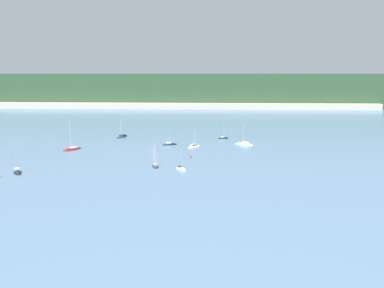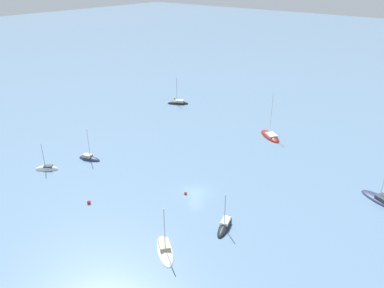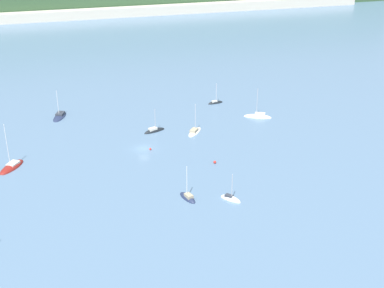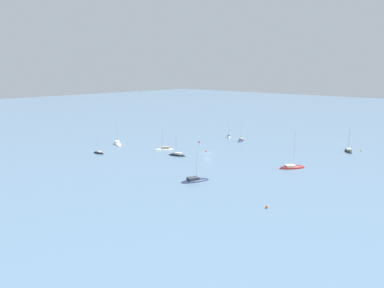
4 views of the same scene
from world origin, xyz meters
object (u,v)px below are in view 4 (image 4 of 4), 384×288
Objects in this scene: sailboat_1 at (118,144)px; sailboat_2 at (292,168)px; sailboat_3 at (164,149)px; mooring_buoy_0 at (267,207)px; sailboat_5 at (195,181)px; sailboat_7 at (348,151)px; sailboat_4 at (99,153)px; mooring_buoy_1 at (199,142)px; sailboat_0 at (229,137)px; sailboat_8 at (241,141)px; mooring_buoy_3 at (206,151)px; sailboat_6 at (177,155)px; mooring_buoy_2 at (361,150)px.

sailboat_2 is (-66.84, -13.46, -0.04)m from sailboat_1.
mooring_buoy_0 is at bearing 104.64° from sailboat_3.
sailboat_7 reaches higher than sailboat_5.
mooring_buoy_1 is at bearing -116.18° from sailboat_4.
sailboat_0 is 82.31m from mooring_buoy_0.
sailboat_8 is 74.58m from mooring_buoy_0.
mooring_buoy_1 is at bearing -40.72° from mooring_buoy_3.
sailboat_1 is 21.08m from sailboat_3.
mooring_buoy_1 is (33.51, -39.86, 0.22)m from sailboat_5.
mooring_buoy_0 is (-70.24, 5.69, 0.20)m from sailboat_4.
sailboat_7 is 1.12× the size of sailboat_8.
sailboat_2 is 64.79m from sailboat_4.
sailboat_5 reaches higher than sailboat_3.
mooring_buoy_1 is (10.43, 13.81, 0.22)m from sailboat_8.
sailboat_3 reaches higher than mooring_buoy_3.
sailboat_3 reaches higher than sailboat_8.
sailboat_2 is at bearing -162.76° from sailboat_4.
sailboat_4 is at bearing 6.15° from sailboat_3.
sailboat_1 is at bearing -15.42° from sailboat_6.
mooring_buoy_2 reaches higher than mooring_buoy_3.
sailboat_3 is 23.02m from sailboat_4.
sailboat_6 reaches higher than mooring_buoy_1.
sailboat_0 is 12.88× the size of mooring_buoy_2.
sailboat_1 reaches higher than sailboat_8.
sailboat_8 reaches higher than mooring_buoy_0.
sailboat_5 is at bearing -168.32° from sailboat_2.
sailboat_1 is 17.29× the size of mooring_buoy_2.
sailboat_4 is at bearing -33.55° from sailboat_1.
mooring_buoy_0 is 0.85× the size of mooring_buoy_1.
sailboat_8 is (-31.27, -38.08, -0.00)m from sailboat_1.
sailboat_8 is at bearing 17.13° from mooring_buoy_2.
mooring_buoy_0 is (-11.57, 33.17, 0.21)m from sailboat_2.
sailboat_8 is 25.24m from mooring_buoy_3.
sailboat_7 is 16.97× the size of mooring_buoy_3.
mooring_buoy_0 is (-55.53, 60.76, 0.21)m from sailboat_0.
sailboat_3 reaches higher than sailboat_4.
sailboat_2 is at bearing 79.42° from mooring_buoy_2.
sailboat_6 is (-30.58, -1.91, -0.02)m from sailboat_1.
sailboat_7 is at bearing -83.62° from mooring_buoy_0.
sailboat_3 is (2.53, 35.54, 0.06)m from sailboat_0.
mooring_buoy_3 is (-25.79, -27.01, 0.19)m from sailboat_4.
sailboat_6 is 24.38m from mooring_buoy_1.
sailboat_6 reaches higher than mooring_buoy_3.
sailboat_2 is at bearing 137.56° from sailboat_7.
sailboat_5 is 1.07× the size of sailboat_8.
sailboat_5 reaches higher than sailboat_6.
sailboat_8 is at bearing 90.24° from sailboat_2.
mooring_buoy_2 is at bearing -136.24° from mooring_buoy_3.
sailboat_6 is at bearing -18.12° from sailboat_8.
sailboat_2 reaches higher than sailboat_0.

